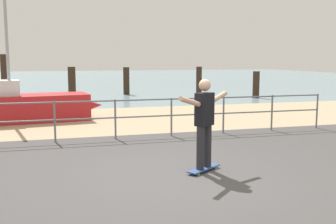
# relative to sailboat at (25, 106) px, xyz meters

# --- Properties ---
(ground_plane) EXTENTS (24.00, 10.00, 0.04)m
(ground_plane) POSITION_rel_sailboat_xyz_m (3.26, -8.27, -0.52)
(ground_plane) COLOR #474444
(ground_plane) RESTS_ON ground
(beach_strip) EXTENTS (24.00, 6.00, 0.04)m
(beach_strip) POSITION_rel_sailboat_xyz_m (3.26, -0.27, -0.52)
(beach_strip) COLOR tan
(beach_strip) RESTS_ON ground
(sea_surface) EXTENTS (72.00, 50.00, 0.04)m
(sea_surface) POSITION_rel_sailboat_xyz_m (3.26, 27.73, -0.52)
(sea_surface) COLOR #75939E
(sea_surface) RESTS_ON ground
(railing_fence) EXTENTS (13.67, 0.05, 1.05)m
(railing_fence) POSITION_rel_sailboat_xyz_m (1.72, -3.67, 0.18)
(railing_fence) COLOR slate
(railing_fence) RESTS_ON ground
(sailboat) EXTENTS (5.05, 1.98, 4.55)m
(sailboat) POSITION_rel_sailboat_xyz_m (0.00, 0.00, 0.00)
(sailboat) COLOR #B21E23
(sailboat) RESTS_ON ground
(skateboard) EXTENTS (0.77, 0.62, 0.08)m
(skateboard) POSITION_rel_sailboat_xyz_m (3.64, -7.09, -0.45)
(skateboard) COLOR #334C8C
(skateboard) RESTS_ON ground
(skateboarder) EXTENTS (1.24, 0.90, 1.65)m
(skateboarder) POSITION_rel_sailboat_xyz_m (3.64, -7.09, 0.50)
(skateboarder) COLOR #26262B
(skateboarder) RESTS_ON skateboard
(groyne_post_0) EXTENTS (0.33, 0.33, 2.29)m
(groyne_post_0) POSITION_rel_sailboat_xyz_m (-1.43, 7.00, 0.63)
(groyne_post_0) COLOR #332319
(groyne_post_0) RESTS_ON ground
(groyne_post_1) EXTENTS (0.36, 0.36, 1.69)m
(groyne_post_1) POSITION_rel_sailboat_xyz_m (1.72, 5.88, 0.33)
(groyne_post_1) COLOR #332319
(groyne_post_1) RESTS_ON ground
(groyne_post_2) EXTENTS (0.35, 0.35, 1.59)m
(groyne_post_2) POSITION_rel_sailboat_xyz_m (4.86, 8.85, 0.27)
(groyne_post_2) COLOR #332319
(groyne_post_2) RESTS_ON ground
(groyne_post_3) EXTENTS (0.29, 0.29, 1.67)m
(groyne_post_3) POSITION_rel_sailboat_xyz_m (8.01, 5.30, 0.32)
(groyne_post_3) COLOR #332319
(groyne_post_3) RESTS_ON ground
(groyne_post_4) EXTENTS (0.35, 0.35, 1.41)m
(groyne_post_4) POSITION_rel_sailboat_xyz_m (11.16, 5.14, 0.19)
(groyne_post_4) COLOR #332319
(groyne_post_4) RESTS_ON ground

